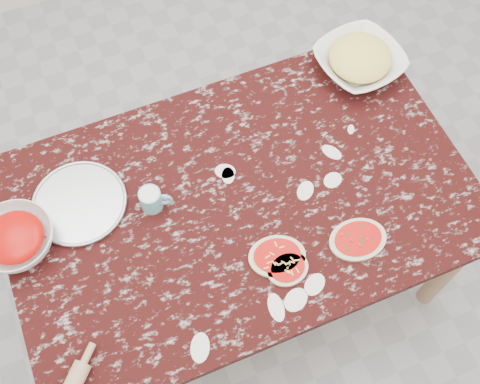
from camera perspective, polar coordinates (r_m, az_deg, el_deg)
name	(u,v)px	position (r m, az deg, el deg)	size (l,w,h in m)	color
ground	(240,273)	(2.74, 0.00, -7.75)	(4.00, 4.00, 0.00)	gray
worktable	(240,209)	(2.12, 0.00, -1.66)	(1.60, 1.00, 0.75)	black
pizza_tray	(79,203)	(2.11, -15.16, -1.07)	(0.32, 0.32, 0.01)	#B2B2B7
sauce_bowl	(16,239)	(2.07, -20.71, -4.27)	(0.26, 0.26, 0.08)	white
cheese_bowl	(359,61)	(2.37, 11.37, 12.19)	(0.32, 0.32, 0.08)	white
flour_mug	(152,199)	(2.02, -8.47, -0.70)	(0.11, 0.07, 0.09)	#65BAC7
pizza_left	(277,256)	(1.96, 3.58, -6.19)	(0.22, 0.19, 0.02)	beige
pizza_mid	(288,269)	(1.94, 4.60, -7.34)	(0.15, 0.13, 0.02)	beige
pizza_right	(358,239)	(2.01, 11.24, -4.48)	(0.21, 0.16, 0.02)	beige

